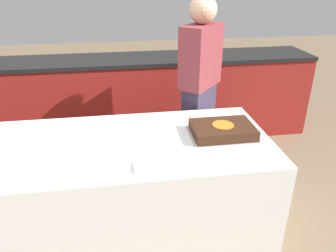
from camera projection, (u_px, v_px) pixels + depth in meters
The scene contains 7 objects.
ground_plane at pixel (118, 229), 2.47m from camera, with size 14.00×14.00×0.00m, color #7A664C.
back_counter at pixel (113, 99), 3.64m from camera, with size 4.40×0.58×0.92m.
dining_table at pixel (115, 189), 2.31m from camera, with size 2.14×0.93×0.74m.
cake at pixel (223, 130), 2.25m from camera, with size 0.46×0.33×0.08m.
side_plate_near_cake at pixel (211, 117), 2.53m from camera, with size 0.18×0.18×0.00m.
utensil_pile at pixel (146, 166), 1.88m from camera, with size 0.14×0.11×0.02m.
person_cutting_cake at pixel (199, 90), 2.82m from camera, with size 0.42×0.44×1.60m.
Camera 1 is at (0.08, -1.92, 1.78)m, focal length 35.00 mm.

